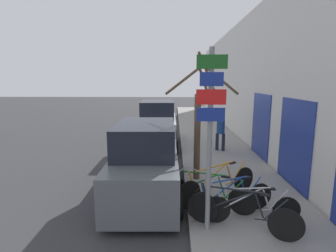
{
  "coord_description": "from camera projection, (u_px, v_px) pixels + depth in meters",
  "views": [
    {
      "loc": [
        0.67,
        -0.91,
        3.29
      ],
      "look_at": [
        0.44,
        8.13,
        1.7
      ],
      "focal_mm": 28.0,
      "sensor_mm": 36.0,
      "label": 1
    }
  ],
  "objects": [
    {
      "name": "ground_plane",
      "position": [
        160.0,
        150.0,
        12.51
      ],
      "size": [
        80.0,
        80.0,
        0.0
      ],
      "primitive_type": "plane",
      "color": "#333335"
    },
    {
      "name": "sidewalk_curb",
      "position": [
        208.0,
        136.0,
        15.19
      ],
      "size": [
        3.2,
        32.0,
        0.15
      ],
      "color": "gray",
      "rests_on": "ground"
    },
    {
      "name": "building_facade",
      "position": [
        241.0,
        81.0,
        14.52
      ],
      "size": [
        0.23,
        32.0,
        6.5
      ],
      "color": "silver",
      "rests_on": "ground"
    },
    {
      "name": "signpost",
      "position": [
        210.0,
        131.0,
        5.23
      ],
      "size": [
        0.59,
        0.12,
        3.77
      ],
      "color": "gray",
      "rests_on": "sidewalk_curb"
    },
    {
      "name": "bicycle_0",
      "position": [
        242.0,
        214.0,
        5.44
      ],
      "size": [
        2.21,
        0.95,
        0.95
      ],
      "rotation": [
        0.0,
        0.0,
        1.18
      ],
      "color": "black",
      "rests_on": "sidewalk_curb"
    },
    {
      "name": "bicycle_1",
      "position": [
        252.0,
        207.0,
        5.78
      ],
      "size": [
        2.15,
        0.44,
        0.85
      ],
      "rotation": [
        0.0,
        0.0,
        1.57
      ],
      "color": "black",
      "rests_on": "sidewalk_curb"
    },
    {
      "name": "bicycle_2",
      "position": [
        231.0,
        198.0,
        6.18
      ],
      "size": [
        2.12,
        0.81,
        0.9
      ],
      "rotation": [
        0.0,
        0.0,
        1.91
      ],
      "color": "black",
      "rests_on": "sidewalk_curb"
    },
    {
      "name": "bicycle_3",
      "position": [
        208.0,
        193.0,
        6.45
      ],
      "size": [
        2.18,
        0.95,
        0.93
      ],
      "rotation": [
        0.0,
        0.0,
        1.17
      ],
      "color": "black",
      "rests_on": "sidewalk_curb"
    },
    {
      "name": "bicycle_4",
      "position": [
        218.0,
        185.0,
        6.91
      ],
      "size": [
        2.24,
        1.47,
        0.98
      ],
      "rotation": [
        0.0,
        0.0,
        2.15
      ],
      "color": "black",
      "rests_on": "sidewalk_curb"
    },
    {
      "name": "parked_car_0",
      "position": [
        146.0,
        162.0,
        7.54
      ],
      "size": [
        2.06,
        4.64,
        2.11
      ],
      "rotation": [
        0.0,
        0.0,
        0.02
      ],
      "color": "#51565B",
      "rests_on": "ground"
    },
    {
      "name": "parked_car_1",
      "position": [
        158.0,
        126.0,
        12.93
      ],
      "size": [
        1.99,
        4.19,
        2.3
      ],
      "rotation": [
        0.0,
        0.0,
        0.02
      ],
      "color": "#B2B7BC",
      "rests_on": "ground"
    },
    {
      "name": "pedestrian_near",
      "position": [
        221.0,
        130.0,
        11.73
      ],
      "size": [
        0.41,
        0.36,
        1.61
      ],
      "rotation": [
        0.0,
        0.0,
        2.85
      ],
      "color": "#1E2338",
      "rests_on": "sidewalk_curb"
    },
    {
      "name": "street_tree",
      "position": [
        199.0,
        123.0,
        8.22
      ],
      "size": [
        2.29,
        0.86,
        3.99
      ],
      "color": "brown",
      "rests_on": "sidewalk_curb"
    }
  ]
}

